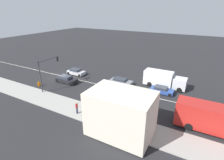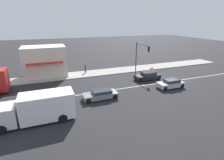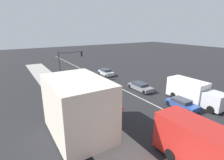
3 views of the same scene
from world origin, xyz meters
TOP-DOWN VIEW (x-y plane):
  - ground_plane at (0.00, 18.00)m, footprint 160.00×160.00m
  - sidewalk_right at (9.00, 18.50)m, footprint 4.00×73.00m
  - lane_marking_center at (0.00, 0.00)m, footprint 0.16×60.00m
  - building_corner_store at (10.62, 19.19)m, footprint 5.38×7.15m
  - traffic_signal_main at (6.12, 2.65)m, footprint 4.59×0.34m
  - pedestrian at (9.89, 12.19)m, footprint 0.34×0.34m
  - warning_aframe_sign at (5.98, -0.02)m, footprint 0.45×0.53m
  - delivery_truck at (-5.00, 20.26)m, footprint 2.44×7.50m
  - sedan_dark at (2.20, 3.23)m, footprint 1.78×4.34m
  - sedan_silver at (-2.20, 2.04)m, footprint 1.80×3.90m
  - suv_grey at (-2.20, 13.00)m, footprint 1.79×4.37m
  - coupe_blue at (-2.20, 20.79)m, footprint 1.73×3.89m

SIDE VIEW (x-z plane):
  - ground_plane at x=0.00m, z-range 0.00..0.00m
  - lane_marking_center at x=0.00m, z-range 0.00..0.01m
  - sidewalk_right at x=9.00m, z-range 0.00..0.12m
  - warning_aframe_sign at x=5.98m, z-range 0.01..0.84m
  - coupe_blue at x=-2.20m, z-range -0.01..1.17m
  - suv_grey at x=-2.20m, z-range -0.01..1.19m
  - sedan_silver at x=-2.20m, z-range -0.02..1.28m
  - sedan_dark at x=2.20m, z-range -0.03..1.34m
  - pedestrian at x=9.89m, z-range 0.17..1.87m
  - delivery_truck at x=-5.00m, z-range 0.03..2.90m
  - building_corner_store at x=10.62m, z-range 0.12..5.34m
  - traffic_signal_main at x=6.12m, z-range 1.10..6.70m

